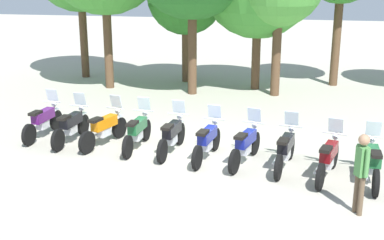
# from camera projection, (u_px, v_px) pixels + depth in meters

# --- Properties ---
(ground_plane) EXTENTS (80.00, 80.00, 0.00)m
(ground_plane) POSITION_uv_depth(u_px,v_px,m) (188.00, 157.00, 13.92)
(ground_plane) COLOR #ADA899
(motorcycle_0) EXTENTS (0.62, 2.19, 1.37)m
(motorcycle_0) POSITION_uv_depth(u_px,v_px,m) (43.00, 120.00, 15.43)
(motorcycle_0) COLOR black
(motorcycle_0) RESTS_ON ground_plane
(motorcycle_1) EXTENTS (0.62, 2.19, 1.37)m
(motorcycle_1) POSITION_uv_depth(u_px,v_px,m) (71.00, 125.00, 14.96)
(motorcycle_1) COLOR black
(motorcycle_1) RESTS_ON ground_plane
(motorcycle_2) EXTENTS (0.84, 2.13, 1.37)m
(motorcycle_2) POSITION_uv_depth(u_px,v_px,m) (104.00, 128.00, 14.72)
(motorcycle_2) COLOR black
(motorcycle_2) RESTS_ON ground_plane
(motorcycle_3) EXTENTS (0.62, 2.19, 1.37)m
(motorcycle_3) POSITION_uv_depth(u_px,v_px,m) (137.00, 131.00, 14.43)
(motorcycle_3) COLOR black
(motorcycle_3) RESTS_ON ground_plane
(motorcycle_4) EXTENTS (0.62, 2.19, 1.37)m
(motorcycle_4) POSITION_uv_depth(u_px,v_px,m) (172.00, 135.00, 14.11)
(motorcycle_4) COLOR black
(motorcycle_4) RESTS_ON ground_plane
(motorcycle_5) EXTENTS (0.69, 2.18, 1.37)m
(motorcycle_5) POSITION_uv_depth(u_px,v_px,m) (207.00, 141.00, 13.64)
(motorcycle_5) COLOR black
(motorcycle_5) RESTS_ON ground_plane
(motorcycle_6) EXTENTS (0.80, 2.15, 1.37)m
(motorcycle_6) POSITION_uv_depth(u_px,v_px,m) (246.00, 144.00, 13.34)
(motorcycle_6) COLOR black
(motorcycle_6) RESTS_ON ground_plane
(motorcycle_7) EXTENTS (0.72, 2.17, 1.37)m
(motorcycle_7) POSITION_uv_depth(u_px,v_px,m) (285.00, 149.00, 12.99)
(motorcycle_7) COLOR black
(motorcycle_7) RESTS_ON ground_plane
(motorcycle_8) EXTENTS (0.82, 2.14, 1.37)m
(motorcycle_8) POSITION_uv_depth(u_px,v_px,m) (328.00, 157.00, 12.41)
(motorcycle_8) COLOR black
(motorcycle_8) RESTS_ON ground_plane
(motorcycle_9) EXTENTS (0.62, 2.19, 1.37)m
(motorcycle_9) POSITION_uv_depth(u_px,v_px,m) (373.00, 162.00, 12.13)
(motorcycle_9) COLOR black
(motorcycle_9) RESTS_ON ground_plane
(person_0) EXTENTS (0.31, 0.39, 1.75)m
(person_0) POSITION_uv_depth(u_px,v_px,m) (361.00, 168.00, 10.42)
(person_0) COLOR brown
(person_0) RESTS_ON ground_plane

